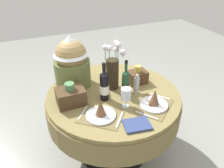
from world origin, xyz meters
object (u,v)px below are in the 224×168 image
at_px(place_setting_right, 154,101).
at_px(pepper_mill, 136,84).
at_px(wine_glass_right, 126,94).
at_px(gift_tub_back_left, 71,60).
at_px(dining_table, 113,106).
at_px(place_setting_left, 101,112).
at_px(woven_basket_side_right, 137,76).
at_px(wine_bottle_left, 126,83).
at_px(flower_vase, 113,69).
at_px(book_on_table, 137,125).
at_px(wine_bottle_centre, 104,86).
at_px(woven_basket_side_left, 71,96).

relative_size(place_setting_right, pepper_mill, 2.18).
height_order(wine_glass_right, gift_tub_back_left, gift_tub_back_left).
relative_size(dining_table, wine_glass_right, 7.09).
relative_size(place_setting_left, gift_tub_back_left, 0.85).
xyz_separation_m(gift_tub_back_left, woven_basket_side_right, (0.59, -0.22, -0.20)).
bearing_deg(wine_glass_right, place_setting_right, -20.91).
height_order(place_setting_right, pepper_mill, pepper_mill).
height_order(wine_glass_right, woven_basket_side_right, woven_basket_side_right).
relative_size(wine_bottle_left, gift_tub_back_left, 0.70).
relative_size(flower_vase, wine_glass_right, 2.63).
distance_m(flower_vase, wine_bottle_left, 0.20).
bearing_deg(pepper_mill, place_setting_right, -79.48).
relative_size(book_on_table, gift_tub_back_left, 0.40).
bearing_deg(wine_bottle_left, book_on_table, -102.88).
distance_m(place_setting_right, flower_vase, 0.48).
xyz_separation_m(pepper_mill, book_on_table, (-0.21, -0.40, -0.08)).
relative_size(wine_bottle_left, wine_glass_right, 1.99).
distance_m(dining_table, woven_basket_side_right, 0.38).
height_order(place_setting_left, wine_glass_right, wine_glass_right).
distance_m(place_setting_right, wine_bottle_centre, 0.44).
bearing_deg(place_setting_left, wine_glass_right, 10.57).
relative_size(flower_vase, woven_basket_side_right, 2.52).
xyz_separation_m(place_setting_left, wine_glass_right, (0.24, 0.04, 0.08)).
bearing_deg(woven_basket_side_left, wine_bottle_centre, -9.52).
xyz_separation_m(dining_table, woven_basket_side_right, (0.29, 0.08, 0.23)).
bearing_deg(place_setting_right, wine_glass_right, 159.09).
bearing_deg(wine_bottle_centre, woven_basket_side_left, 170.48).
distance_m(flower_vase, wine_bottle_centre, 0.22).
height_order(flower_vase, wine_bottle_left, flower_vase).
distance_m(pepper_mill, woven_basket_side_left, 0.60).
xyz_separation_m(book_on_table, gift_tub_back_left, (-0.29, 0.78, 0.26)).
bearing_deg(pepper_mill, place_setting_left, -155.14).
relative_size(pepper_mill, gift_tub_back_left, 0.39).
xyz_separation_m(book_on_table, woven_basket_side_right, (0.30, 0.56, 0.06)).
height_order(place_setting_left, wine_bottle_centre, wine_bottle_centre).
height_order(book_on_table, woven_basket_side_right, woven_basket_side_right).
bearing_deg(wine_glass_right, wine_bottle_left, 65.24).
height_order(place_setting_right, book_on_table, place_setting_right).
distance_m(place_setting_right, wine_glass_right, 0.25).
xyz_separation_m(pepper_mill, woven_basket_side_left, (-0.59, 0.07, -0.01)).
relative_size(dining_table, pepper_mill, 6.44).
relative_size(place_setting_left, place_setting_right, 1.00).
bearing_deg(book_on_table, wine_bottle_left, 86.03).
relative_size(pepper_mill, woven_basket_side_left, 0.82).
distance_m(wine_bottle_centre, woven_basket_side_left, 0.30).
height_order(flower_vase, pepper_mill, flower_vase).
relative_size(wine_glass_right, gift_tub_back_left, 0.35).
bearing_deg(gift_tub_back_left, wine_bottle_left, -45.72).
relative_size(place_setting_left, book_on_table, 2.11).
distance_m(dining_table, gift_tub_back_left, 0.60).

